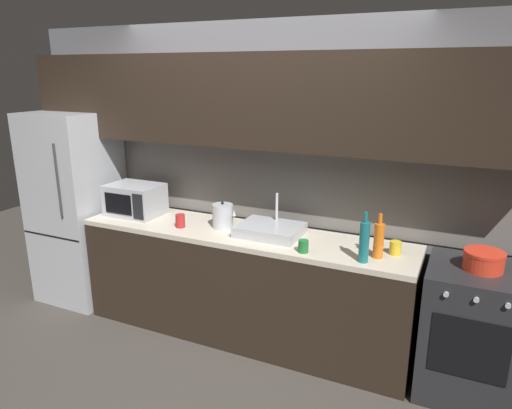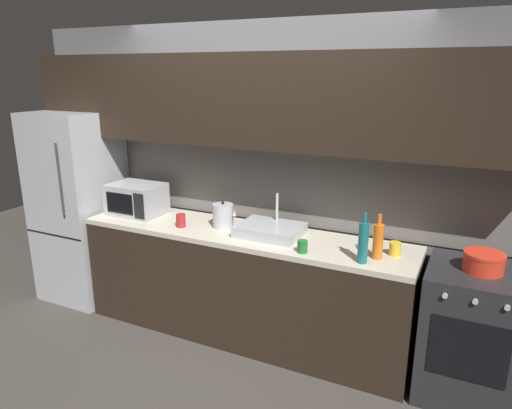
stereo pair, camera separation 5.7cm
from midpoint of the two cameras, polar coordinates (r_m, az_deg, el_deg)
The scene contains 14 objects.
ground_plane at distance 3.42m, azimuth -9.47°, elevation -22.42°, with size 10.00×10.00×0.00m, color #3D3833.
back_wall at distance 3.77m, azimuth -0.22°, elevation 7.38°, with size 4.44×0.44×2.50m.
counter_run at distance 3.84m, azimuth -2.13°, elevation -9.70°, with size 2.70×0.60×0.90m.
refrigerator at distance 4.69m, azimuth -21.40°, elevation -0.33°, with size 0.68×0.69×1.77m.
oven_range at distance 3.49m, azimuth 24.24°, elevation -13.99°, with size 0.60×0.62×0.90m.
microwave at distance 4.20m, azimuth -14.96°, elevation 0.59°, with size 0.46×0.35×0.27m.
sink_basin at distance 3.58m, azimuth 1.27°, elevation -3.10°, with size 0.48×0.38×0.30m.
kettle at distance 3.74m, azimuth -4.52°, elevation -1.40°, with size 0.20×0.17×0.22m.
wine_bottle_orange at distance 3.22m, azimuth 14.32°, elevation -4.24°, with size 0.07×0.07×0.31m.
wine_bottle_teal at distance 3.13m, azimuth 12.61°, elevation -4.44°, with size 0.07×0.07×0.35m.
mug_yellow at distance 3.34m, azimuth 16.23°, elevation -5.13°, with size 0.08×0.08×0.10m, color gold.
mug_red at distance 3.80m, azimuth -9.68°, elevation -1.99°, with size 0.08×0.08×0.11m, color #A82323.
mug_green at distance 3.26m, azimuth 5.32°, elevation -5.12°, with size 0.07×0.07×0.09m, color #1E6B2D.
cooking_pot at distance 3.28m, azimuth 25.68°, elevation -6.21°, with size 0.25×0.25×0.12m.
Camera 1 is at (1.56, -2.18, 2.12)m, focal length 32.65 mm.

